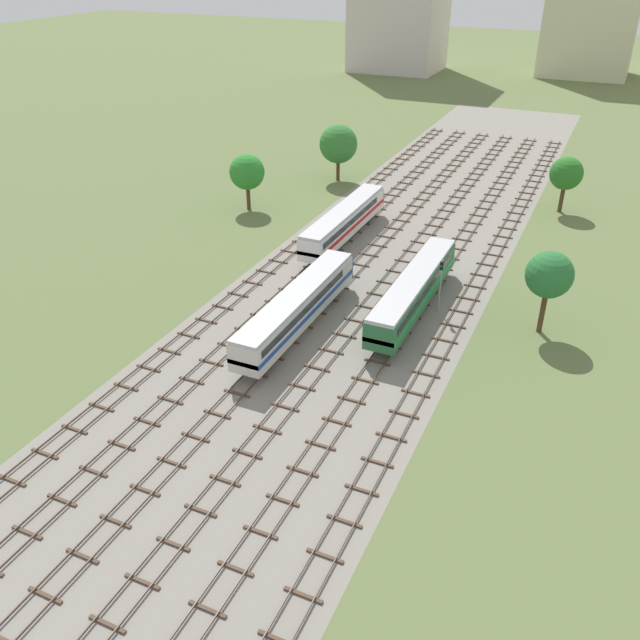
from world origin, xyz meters
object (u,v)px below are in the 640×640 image
(diesel_railcar_centre_right_near, at_px, (414,289))
(signal_post_nearest, at_px, (441,279))
(diesel_railcar_left_mid, at_px, (344,221))
(diesel_railcar_centre_left_nearest, at_px, (297,306))

(diesel_railcar_centre_right_near, bearing_deg, signal_post_nearest, 32.57)
(diesel_railcar_centre_right_near, relative_size, diesel_railcar_left_mid, 1.00)
(signal_post_nearest, bearing_deg, diesel_railcar_left_mid, 140.65)
(diesel_railcar_left_mid, distance_m, signal_post_nearest, 19.90)
(diesel_railcar_centre_left_nearest, height_order, signal_post_nearest, signal_post_nearest)
(diesel_railcar_centre_left_nearest, bearing_deg, signal_post_nearest, 39.89)
(diesel_railcar_centre_right_near, relative_size, signal_post_nearest, 3.74)
(diesel_railcar_centre_left_nearest, relative_size, signal_post_nearest, 3.74)
(diesel_railcar_centre_right_near, distance_m, signal_post_nearest, 2.75)
(diesel_railcar_centre_left_nearest, height_order, diesel_railcar_centre_right_near, same)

